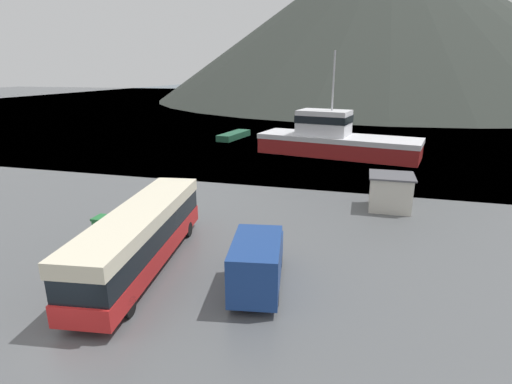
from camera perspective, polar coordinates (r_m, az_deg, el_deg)
name	(u,v)px	position (r m, az deg, el deg)	size (l,w,h in m)	color
ground_plane	(71,345)	(17.46, -24.92, -19.18)	(400.00, 400.00, 0.00)	#515456
water_surface	(338,98)	(153.58, 11.59, 13.01)	(240.00, 240.00, 0.00)	#3D5160
hill_backdrop	(386,18)	(155.29, 18.02, 22.62)	(155.28, 155.28, 54.10)	#2D332D
tour_bus	(142,235)	(21.30, -16.01, -5.91)	(4.07, 12.37, 3.20)	red
delivery_van	(258,261)	(18.87, 0.23, -9.79)	(3.05, 6.10, 2.57)	navy
fishing_boat	(335,139)	(49.24, 11.20, 7.45)	(19.67, 9.28, 12.02)	maroon
storage_bin	(104,228)	(25.89, -20.86, -4.81)	(1.07, 1.04, 1.43)	#287F3D
dock_kiosk	(390,192)	(30.85, 18.64, 0.02)	(3.17, 3.00, 2.61)	beige
small_boat	(234,135)	(60.68, -3.18, 8.07)	(3.16, 7.72, 0.89)	#1E5138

